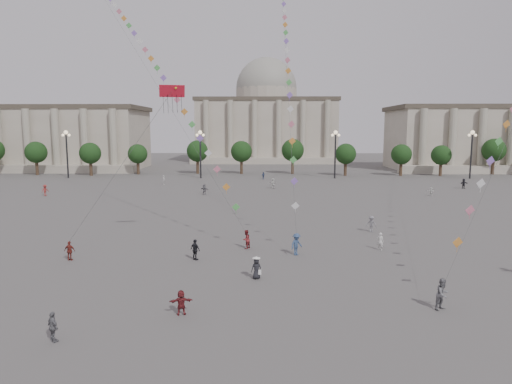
{
  "coord_description": "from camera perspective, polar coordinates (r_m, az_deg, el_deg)",
  "views": [
    {
      "loc": [
        -0.92,
        -31.62,
        10.86
      ],
      "look_at": [
        -1.64,
        12.0,
        4.86
      ],
      "focal_mm": 32.0,
      "sensor_mm": 36.0,
      "label": 1
    }
  ],
  "objects": [
    {
      "name": "kite_train_west",
      "position": [
        62.38,
        -14.64,
        17.67
      ],
      "size": [
        27.69,
        34.9,
        58.39
      ],
      "color": "#3F3F3F",
      "rests_on": "ground"
    },
    {
      "name": "hat_person",
      "position": [
        33.75,
        0.05,
        -9.45
      ],
      "size": [
        0.88,
        0.72,
        1.69
      ],
      "color": "black",
      "rests_on": "ground"
    },
    {
      "name": "kite_train_mid",
      "position": [
        70.5,
        3.57,
        20.73
      ],
      "size": [
        0.93,
        56.49,
        73.81
      ],
      "color": "#3F3F3F",
      "rests_on": "ground"
    },
    {
      "name": "dragon_kite",
      "position": [
        41.4,
        -10.54,
        11.23
      ],
      "size": [
        5.21,
        2.44,
        15.47
      ],
      "color": "red",
      "rests_on": "ground"
    },
    {
      "name": "ground",
      "position": [
        33.44,
        2.52,
        -11.13
      ],
      "size": [
        360.0,
        360.0,
        0.0
      ],
      "primitive_type": "plane",
      "color": "#514F4D",
      "rests_on": "ground"
    },
    {
      "name": "tourist_1",
      "position": [
        38.72,
        -7.6,
        -7.17
      ],
      "size": [
        1.08,
        0.99,
        1.77
      ],
      "primitive_type": "imported",
      "rotation": [
        0.0,
        0.0,
        2.47
      ],
      "color": "black",
      "rests_on": "ground"
    },
    {
      "name": "lamp_post_mid_west",
      "position": [
        102.65,
        -6.98,
        5.81
      ],
      "size": [
        2.0,
        0.9,
        10.65
      ],
      "color": "#262628",
      "rests_on": "ground"
    },
    {
      "name": "kite_flyer_1",
      "position": [
        40.02,
        5.08,
        -6.52
      ],
      "size": [
        1.4,
        1.37,
        1.93
      ],
      "primitive_type": "imported",
      "rotation": [
        0.0,
        0.0,
        0.75
      ],
      "color": "#334B73",
      "rests_on": "ground"
    },
    {
      "name": "person_crowd_6",
      "position": [
        50.15,
        14.22,
        -3.89
      ],
      "size": [
        1.31,
        1.05,
        1.77
      ],
      "primitive_type": "imported",
      "rotation": [
        0.0,
        0.0,
        5.88
      ],
      "color": "slate",
      "rests_on": "ground"
    },
    {
      "name": "tourist_3",
      "position": [
        26.5,
        -24.04,
        -15.15
      ],
      "size": [
        0.98,
        0.92,
        1.63
      ],
      "primitive_type": "imported",
      "rotation": [
        0.0,
        0.0,
        2.44
      ],
      "color": "slate",
      "rests_on": "ground"
    },
    {
      "name": "person_crowd_4",
      "position": [
        84.44,
        2.14,
        1.09
      ],
      "size": [
        1.7,
        1.61,
        1.92
      ],
      "primitive_type": "imported",
      "rotation": [
        0.0,
        0.0,
        3.87
      ],
      "color": "silver",
      "rests_on": "ground"
    },
    {
      "name": "tourist_0",
      "position": [
        41.33,
        -22.26,
        -6.82
      ],
      "size": [
        1.0,
        0.52,
        1.64
      ],
      "primitive_type": "imported",
      "rotation": [
        0.0,
        0.0,
        3.01
      ],
      "color": "maroon",
      "rests_on": "ground"
    },
    {
      "name": "tourist_2",
      "position": [
        27.96,
        -9.34,
        -13.47
      ],
      "size": [
        1.45,
        0.75,
        1.5
      ],
      "primitive_type": "imported",
      "rotation": [
        0.0,
        0.0,
        3.38
      ],
      "color": "maroon",
      "rests_on": "ground"
    },
    {
      "name": "hall_central",
      "position": [
        160.87,
        1.29,
        9.03
      ],
      "size": [
        48.3,
        34.3,
        35.5
      ],
      "color": "#A19987",
      "rests_on": "ground"
    },
    {
      "name": "kite_flyer_0",
      "position": [
        41.96,
        -1.24,
        -5.94
      ],
      "size": [
        1.01,
        1.07,
        1.74
      ],
      "primitive_type": "imported",
      "rotation": [
        0.0,
        0.0,
        4.15
      ],
      "color": "maroon",
      "rests_on": "ground"
    },
    {
      "name": "kite_flyer_2",
      "position": [
        30.43,
        22.3,
        -11.73
      ],
      "size": [
        1.2,
        1.14,
        1.94
      ],
      "primitive_type": "imported",
      "rotation": [
        0.0,
        0.0,
        0.6
      ],
      "color": "slate",
      "rests_on": "ground"
    },
    {
      "name": "person_crowd_13",
      "position": [
        43.05,
        15.28,
        -5.96
      ],
      "size": [
        0.7,
        0.66,
        1.61
      ],
      "primitive_type": "imported",
      "rotation": [
        0.0,
        0.0,
        2.5
      ],
      "color": "silver",
      "rests_on": "ground"
    },
    {
      "name": "person_crowd_10",
      "position": [
        92.0,
        -11.44,
        1.47
      ],
      "size": [
        0.53,
        0.73,
        1.85
      ],
      "primitive_type": "imported",
      "rotation": [
        0.0,
        0.0,
        1.71
      ],
      "color": "#BAB9B5",
      "rests_on": "ground"
    },
    {
      "name": "person_crowd_7",
      "position": [
        80.27,
        21.02,
        0.06
      ],
      "size": [
        1.43,
        0.88,
        1.48
      ],
      "primitive_type": "imported",
      "rotation": [
        0.0,
        0.0,
        2.79
      ],
      "color": "white",
      "rests_on": "ground"
    },
    {
      "name": "lamp_post_far_west",
      "position": [
        110.82,
        -22.6,
        5.42
      ],
      "size": [
        2.0,
        0.9,
        10.65
      ],
      "color": "#262628",
      "rests_on": "ground"
    },
    {
      "name": "person_crowd_12",
      "position": [
        76.9,
        -6.47,
        0.32
      ],
      "size": [
        1.69,
        1.1,
        1.74
      ],
      "primitive_type": "imported",
      "rotation": [
        0.0,
        0.0,
        2.74
      ],
      "color": "slate",
      "rests_on": "ground"
    },
    {
      "name": "lamp_post_far_east",
      "position": [
        111.57,
        25.36,
        5.28
      ],
      "size": [
        2.0,
        0.9,
        10.65
      ],
      "color": "#262628",
      "rests_on": "ground"
    },
    {
      "name": "person_crowd_9",
      "position": [
        92.52,
        24.53,
        0.96
      ],
      "size": [
        1.82,
        1.14,
        1.87
      ],
      "primitive_type": "imported",
      "rotation": [
        0.0,
        0.0,
        0.37
      ],
      "color": "black",
      "rests_on": "ground"
    },
    {
      "name": "person_crowd_0",
      "position": [
        100.12,
        0.92,
        2.06
      ],
      "size": [
        0.96,
        0.91,
        1.6
      ],
      "primitive_type": "imported",
      "rotation": [
        0.0,
        0.0,
        0.71
      ],
      "color": "navy",
      "rests_on": "ground"
    },
    {
      "name": "tree_row",
      "position": [
        109.76,
        1.43,
        4.97
      ],
      "size": [
        137.12,
        5.12,
        8.0
      ],
      "color": "#34261A",
      "rests_on": "ground"
    },
    {
      "name": "person_crowd_2",
      "position": [
        82.67,
        -24.86,
        0.2
      ],
      "size": [
        1.28,
        1.36,
        1.85
      ],
      "primitive_type": "imported",
      "rotation": [
        0.0,
        0.0,
        0.91
      ],
      "color": "maroon",
      "rests_on": "ground"
    },
    {
      "name": "lamp_post_mid_east",
      "position": [
        102.92,
        9.89,
        5.76
      ],
      "size": [
        2.0,
        0.9,
        10.65
      ],
      "color": "#262628",
      "rests_on": "ground"
    }
  ]
}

